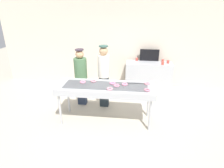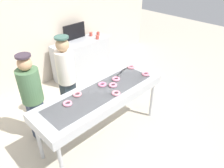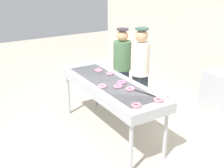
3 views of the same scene
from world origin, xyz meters
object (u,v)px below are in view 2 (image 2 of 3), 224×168
paper_cup_3 (91,34)px  strawberry_donut_2 (77,94)px  strawberry_donut_7 (116,79)px  strawberry_donut_1 (146,74)px  strawberry_donut_4 (116,93)px  strawberry_donut_5 (67,103)px  menu_display (74,32)px  paper_cup_0 (62,42)px  strawberry_donut_3 (113,85)px  paper_cup_1 (98,34)px  worker_assistant (32,94)px  paper_cup_2 (97,37)px  prep_counter (82,59)px  strawberry_donut_0 (102,84)px  fryer_conveyor (101,96)px  strawberry_donut_6 (131,67)px  worker_baker (67,78)px

paper_cup_3 → strawberry_donut_2: bearing=-135.1°
strawberry_donut_7 → strawberry_donut_1: bearing=-27.0°
strawberry_donut_4 → strawberry_donut_7: 0.43m
strawberry_donut_5 → menu_display: menu_display is taller
paper_cup_3 → paper_cup_0: bearing=174.4°
strawberry_donut_3 → strawberry_donut_4: (-0.13, -0.20, 0.00)m
paper_cup_1 → worker_assistant: bearing=-154.5°
paper_cup_1 → paper_cup_2: bearing=-135.6°
strawberry_donut_3 → prep_counter: size_ratio=0.10×
menu_display → paper_cup_2: bearing=-45.7°
menu_display → strawberry_donut_2: bearing=-126.1°
strawberry_donut_1 → paper_cup_3: size_ratio=1.54×
strawberry_donut_4 → paper_cup_0: (0.59, 2.36, 0.04)m
strawberry_donut_4 → prep_counter: bearing=65.4°
strawberry_donut_5 → strawberry_donut_1: bearing=-10.4°
strawberry_donut_0 → prep_counter: 2.13m
fryer_conveyor → prep_counter: (1.12, 1.97, -0.38)m
strawberry_donut_5 → menu_display: 2.68m
fryer_conveyor → paper_cup_0: paper_cup_0 is taller
fryer_conveyor → paper_cup_3: 2.59m
strawberry_donut_2 → strawberry_donut_6: bearing=-0.0°
strawberry_donut_5 → paper_cup_1: bearing=39.2°
worker_assistant → paper_cup_3: 2.69m
strawberry_donut_0 → paper_cup_2: bearing=50.3°
strawberry_donut_4 → worker_assistant: (-0.93, 0.98, -0.05)m
fryer_conveyor → paper_cup_2: bearing=49.6°
fryer_conveyor → worker_assistant: 1.11m
prep_counter → paper_cup_3: size_ratio=16.10×
strawberry_donut_4 → paper_cup_0: 2.44m
worker_baker → paper_cup_1: 2.23m
worker_baker → menu_display: (1.28, 1.46, 0.18)m
strawberry_donut_7 → paper_cup_0: paper_cup_0 is taller
strawberry_donut_0 → paper_cup_1: size_ratio=1.54×
strawberry_donut_3 → worker_baker: bearing=119.3°
strawberry_donut_1 → paper_cup_2: (0.57, 1.95, 0.04)m
worker_assistant → prep_counter: bearing=-162.1°
fryer_conveyor → strawberry_donut_7: strawberry_donut_7 is taller
strawberry_donut_2 → strawberry_donut_5: size_ratio=1.00×
strawberry_donut_0 → strawberry_donut_4: same height
strawberry_donut_3 → strawberry_donut_7: bearing=29.3°
worker_baker → strawberry_donut_6: bearing=144.7°
strawberry_donut_7 → paper_cup_2: size_ratio=1.54×
menu_display → worker_baker: bearing=-131.2°
strawberry_donut_5 → strawberry_donut_7: 1.01m
strawberry_donut_3 → paper_cup_1: paper_cup_1 is taller
strawberry_donut_1 → worker_assistant: worker_assistant is taller
strawberry_donut_2 → strawberry_donut_4: same height
fryer_conveyor → strawberry_donut_1: bearing=-10.0°
strawberry_donut_6 → strawberry_donut_5: bearing=-176.8°
worker_baker → strawberry_donut_1: bearing=130.9°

